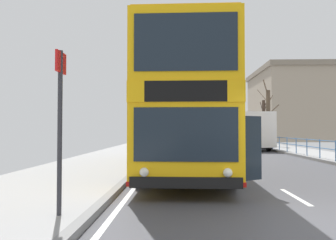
{
  "coord_description": "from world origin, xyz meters",
  "views": [
    {
      "loc": [
        -2.73,
        -5.47,
        1.57
      ],
      "look_at": [
        -3.09,
        5.38,
        1.9
      ],
      "focal_mm": 35.97,
      "sensor_mm": 36.0,
      "label": 1
    }
  ],
  "objects_px": {
    "bare_tree_far_00": "(268,117)",
    "background_building_00": "(300,105)",
    "background_bus_far_lane": "(245,130)",
    "double_decker_bus_main": "(185,111)",
    "bus_stop_sign_near": "(60,114)",
    "bare_tree_far_01": "(264,120)"
  },
  "relations": [
    {
      "from": "double_decker_bus_main",
      "to": "bus_stop_sign_near",
      "type": "xyz_separation_m",
      "value": [
        -2.26,
        -7.15,
        -0.45
      ]
    },
    {
      "from": "bare_tree_far_01",
      "to": "background_bus_far_lane",
      "type": "bearing_deg",
      "value": -116.62
    },
    {
      "from": "double_decker_bus_main",
      "to": "bus_stop_sign_near",
      "type": "relative_size",
      "value": 4.06
    },
    {
      "from": "background_building_00",
      "to": "double_decker_bus_main",
      "type": "bearing_deg",
      "value": -115.1
    },
    {
      "from": "bus_stop_sign_near",
      "to": "background_building_00",
      "type": "bearing_deg",
      "value": 66.02
    },
    {
      "from": "background_bus_far_lane",
      "to": "bus_stop_sign_near",
      "type": "bearing_deg",
      "value": -108.2
    },
    {
      "from": "double_decker_bus_main",
      "to": "bare_tree_far_00",
      "type": "bearing_deg",
      "value": 66.18
    },
    {
      "from": "bare_tree_far_00",
      "to": "bare_tree_far_01",
      "type": "relative_size",
      "value": 1.22
    },
    {
      "from": "double_decker_bus_main",
      "to": "bus_stop_sign_near",
      "type": "distance_m",
      "value": 7.51
    },
    {
      "from": "bare_tree_far_01",
      "to": "background_building_00",
      "type": "distance_m",
      "value": 19.28
    },
    {
      "from": "double_decker_bus_main",
      "to": "background_bus_far_lane",
      "type": "xyz_separation_m",
      "value": [
        5.34,
        15.98,
        -0.7
      ]
    },
    {
      "from": "bare_tree_far_00",
      "to": "bare_tree_far_01",
      "type": "xyz_separation_m",
      "value": [
        0.83,
        4.89,
        -0.16
      ]
    },
    {
      "from": "background_bus_far_lane",
      "to": "bare_tree_far_01",
      "type": "relative_size",
      "value": 1.98
    },
    {
      "from": "background_bus_far_lane",
      "to": "bare_tree_far_00",
      "type": "distance_m",
      "value": 3.11
    },
    {
      "from": "bare_tree_far_00",
      "to": "background_building_00",
      "type": "xyz_separation_m",
      "value": [
        10.48,
        21.35,
        2.63
      ]
    },
    {
      "from": "double_decker_bus_main",
      "to": "bare_tree_far_01",
      "type": "distance_m",
      "value": 24.04
    },
    {
      "from": "background_bus_far_lane",
      "to": "bare_tree_far_00",
      "type": "height_order",
      "value": "bare_tree_far_00"
    },
    {
      "from": "background_building_00",
      "to": "bus_stop_sign_near",
      "type": "bearing_deg",
      "value": -113.98
    },
    {
      "from": "bare_tree_far_00",
      "to": "background_building_00",
      "type": "relative_size",
      "value": 0.37
    },
    {
      "from": "bus_stop_sign_near",
      "to": "bare_tree_far_00",
      "type": "bearing_deg",
      "value": 67.94
    },
    {
      "from": "bus_stop_sign_near",
      "to": "bare_tree_far_01",
      "type": "relative_size",
      "value": 0.58
    },
    {
      "from": "bus_stop_sign_near",
      "to": "bare_tree_far_01",
      "type": "xyz_separation_m",
      "value": [
        10.85,
        29.6,
        0.75
      ]
    }
  ]
}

